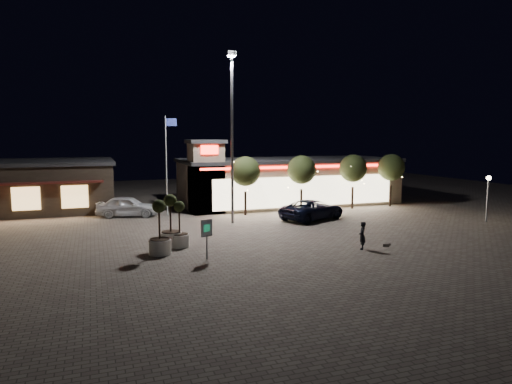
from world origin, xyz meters
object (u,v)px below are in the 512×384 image
object	(u,v)px
pedestrian	(362,236)
valet_sign	(207,231)
planter_left	(171,230)
white_sedan	(128,206)
pickup_truck	(313,210)
planter_mid	(160,237)

from	to	relation	value
pedestrian	valet_sign	bearing A→B (deg)	-62.76
planter_left	valet_sign	size ratio (longest dim) A/B	1.46
valet_sign	white_sedan	bearing A→B (deg)	101.19
pedestrian	planter_left	world-z (taller)	planter_left
pickup_truck	white_sedan	bearing A→B (deg)	41.88
pedestrian	planter_left	size ratio (longest dim) A/B	0.52
pedestrian	planter_left	distance (m)	10.96
pickup_truck	pedestrian	xyz separation A→B (m)	(-1.67, -9.45, 0.02)
valet_sign	planter_mid	bearing A→B (deg)	139.67
pedestrian	valet_sign	xyz separation A→B (m)	(-8.73, 0.97, 0.67)
white_sedan	valet_sign	xyz separation A→B (m)	(2.90, -14.67, 0.64)
planter_left	white_sedan	bearing A→B (deg)	98.13
white_sedan	pedestrian	distance (m)	19.49
pickup_truck	planter_left	world-z (taller)	planter_left
planter_left	valet_sign	world-z (taller)	planter_left
planter_left	pedestrian	bearing A→B (deg)	-23.79
planter_left	planter_mid	size ratio (longest dim) A/B	1.03
pickup_truck	valet_sign	world-z (taller)	valet_sign
pickup_truck	planter_mid	xyz separation A→B (m)	(-12.55, -6.64, 0.15)
pickup_truck	valet_sign	size ratio (longest dim) A/B	2.65
planter_mid	valet_sign	xyz separation A→B (m)	(2.16, -1.83, 0.54)
pedestrian	planter_left	bearing A→B (deg)	-80.19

